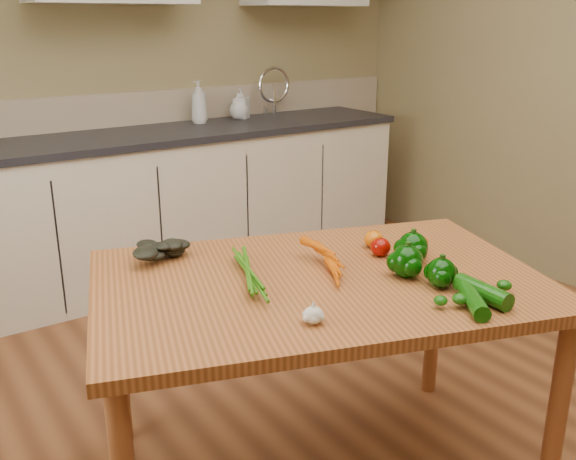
# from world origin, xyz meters

# --- Properties ---
(room) EXTENTS (4.04, 5.04, 2.64)m
(room) POSITION_xyz_m (0.00, 0.17, 1.25)
(room) COLOR brown
(room) RESTS_ON ground
(counter_run) EXTENTS (2.84, 0.64, 1.14)m
(counter_run) POSITION_xyz_m (0.21, 2.19, 0.46)
(counter_run) COLOR beige
(counter_run) RESTS_ON ground
(table) EXTENTS (1.61, 1.29, 0.75)m
(table) POSITION_xyz_m (-0.26, 0.19, 0.67)
(table) COLOR #A75E30
(table) RESTS_ON ground
(soap_bottle_a) EXTENTS (0.14, 0.14, 0.26)m
(soap_bottle_a) POSITION_xyz_m (0.40, 2.33, 1.03)
(soap_bottle_a) COLOR silver
(soap_bottle_a) RESTS_ON counter_run
(soap_bottle_b) EXTENTS (0.13, 0.13, 0.20)m
(soap_bottle_b) POSITION_xyz_m (0.72, 2.36, 1.00)
(soap_bottle_b) COLOR silver
(soap_bottle_b) RESTS_ON counter_run
(soap_bottle_c) EXTENTS (0.13, 0.13, 0.16)m
(soap_bottle_c) POSITION_xyz_m (0.70, 2.35, 0.98)
(soap_bottle_c) COLOR silver
(soap_bottle_c) RESTS_ON counter_run
(carrot_bunch) EXTENTS (0.31, 0.27, 0.07)m
(carrot_bunch) POSITION_xyz_m (-0.28, 0.25, 0.78)
(carrot_bunch) COLOR #CA5204
(carrot_bunch) RESTS_ON table
(leafy_greens) EXTENTS (0.20, 0.18, 0.10)m
(leafy_greens) POSITION_xyz_m (-0.61, 0.62, 0.80)
(leafy_greens) COLOR black
(leafy_greens) RESTS_ON table
(garlic_bulb) EXTENTS (0.06, 0.06, 0.05)m
(garlic_bulb) POSITION_xyz_m (-0.46, -0.06, 0.77)
(garlic_bulb) COLOR beige
(garlic_bulb) RESTS_ON table
(pepper_a) EXTENTS (0.10, 0.10, 0.10)m
(pepper_a) POSITION_xyz_m (-0.03, 0.04, 0.80)
(pepper_a) COLOR #043002
(pepper_a) RESTS_ON table
(pepper_b) EXTENTS (0.10, 0.10, 0.10)m
(pepper_b) POSITION_xyz_m (0.08, 0.12, 0.80)
(pepper_b) COLOR #043002
(pepper_b) RESTS_ON table
(pepper_c) EXTENTS (0.09, 0.09, 0.09)m
(pepper_c) POSITION_xyz_m (0.00, -0.08, 0.79)
(pepper_c) COLOR #043002
(pepper_c) RESTS_ON table
(tomato_a) EXTENTS (0.07, 0.07, 0.06)m
(tomato_a) POSITION_xyz_m (0.03, 0.23, 0.78)
(tomato_a) COLOR #850802
(tomato_a) RESTS_ON table
(tomato_b) EXTENTS (0.07, 0.07, 0.06)m
(tomato_b) POSITION_xyz_m (0.07, 0.30, 0.78)
(tomato_b) COLOR #C45804
(tomato_b) RESTS_ON table
(tomato_c) EXTENTS (0.07, 0.07, 0.06)m
(tomato_c) POSITION_xyz_m (0.16, 0.18, 0.78)
(tomato_c) COLOR #C45804
(tomato_c) RESTS_ON table
(zucchini_a) EXTENTS (0.06, 0.19, 0.06)m
(zucchini_a) POSITION_xyz_m (0.03, -0.22, 0.78)
(zucchini_a) COLOR #0C4107
(zucchini_a) RESTS_ON table
(zucchini_b) EXTENTS (0.15, 0.18, 0.05)m
(zucchini_b) POSITION_xyz_m (-0.04, -0.24, 0.77)
(zucchini_b) COLOR #0C4107
(zucchini_b) RESTS_ON table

